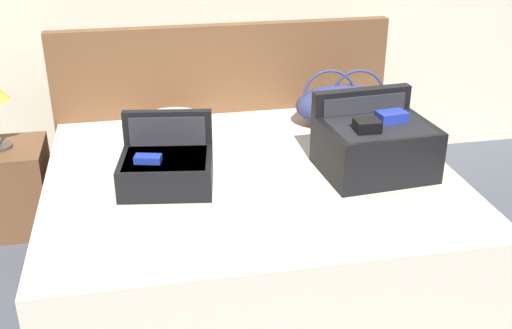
% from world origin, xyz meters
% --- Properties ---
extents(ground_plane, '(12.00, 12.00, 0.00)m').
position_xyz_m(ground_plane, '(0.00, 0.00, 0.00)').
color(ground_plane, '#4C515B').
extents(bed, '(1.95, 1.66, 0.50)m').
position_xyz_m(bed, '(0.00, 0.40, 0.25)').
color(bed, beige).
rests_on(bed, ground).
extents(headboard, '(1.99, 0.08, 1.03)m').
position_xyz_m(headboard, '(0.00, 1.27, 0.51)').
color(headboard, brown).
rests_on(headboard, ground).
extents(hard_case_large, '(0.54, 0.46, 0.36)m').
position_xyz_m(hard_case_large, '(0.58, 0.30, 0.65)').
color(hard_case_large, black).
rests_on(hard_case_large, bed).
extents(hard_case_medium, '(0.47, 0.41, 0.31)m').
position_xyz_m(hard_case_medium, '(-0.41, 0.35, 0.60)').
color(hard_case_medium, black).
rests_on(hard_case_medium, bed).
extents(duffel_bag, '(0.58, 0.38, 0.34)m').
position_xyz_m(duffel_bag, '(0.62, 0.89, 0.63)').
color(duffel_bag, navy).
rests_on(duffel_bag, bed).
extents(pillow_near_headboard, '(0.44, 0.33, 0.15)m').
position_xyz_m(pillow_near_headboard, '(-0.32, 0.95, 0.57)').
color(pillow_near_headboard, white).
rests_on(pillow_near_headboard, bed).
extents(nightstand, '(0.44, 0.40, 0.49)m').
position_xyz_m(nightstand, '(-1.26, 0.98, 0.24)').
color(nightstand, brown).
rests_on(nightstand, ground).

